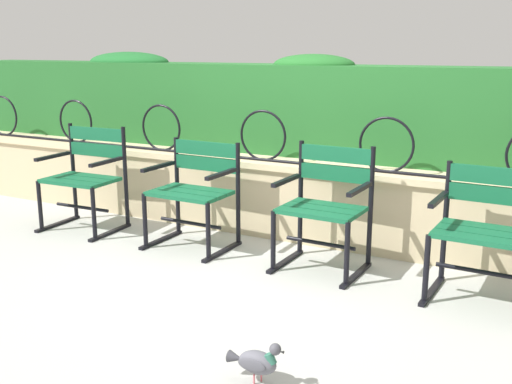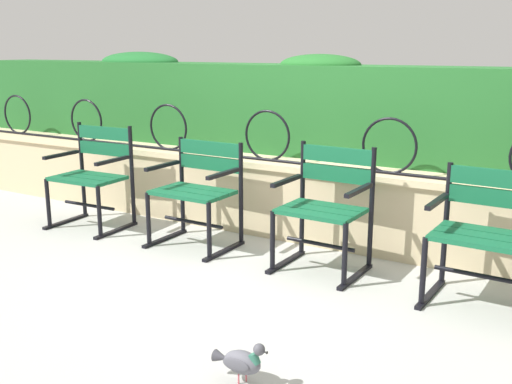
{
  "view_description": "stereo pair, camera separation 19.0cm",
  "coord_description": "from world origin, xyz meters",
  "px_view_note": "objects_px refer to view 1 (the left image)",
  "views": [
    {
      "loc": [
        1.94,
        -3.56,
        1.54
      ],
      "look_at": [
        0.0,
        0.07,
        0.55
      ],
      "focal_mm": 42.37,
      "sensor_mm": 36.0,
      "label": 1
    },
    {
      "loc": [
        2.11,
        -3.46,
        1.54
      ],
      "look_at": [
        0.0,
        0.07,
        0.55
      ],
      "focal_mm": 42.37,
      "sensor_mm": 36.0,
      "label": 2
    }
  ],
  "objects_px": {
    "park_chair_centre_left": "(195,189)",
    "park_chair_centre_right": "(326,204)",
    "park_chair_leftmost": "(86,175)",
    "pigeon_near_chairs": "(257,361)",
    "park_chair_rightmost": "(488,228)"
  },
  "relations": [
    {
      "from": "park_chair_leftmost",
      "to": "park_chair_centre_right",
      "type": "bearing_deg",
      "value": 1.6
    },
    {
      "from": "park_chair_centre_right",
      "to": "pigeon_near_chairs",
      "type": "bearing_deg",
      "value": -79.26
    },
    {
      "from": "park_chair_centre_left",
      "to": "park_chair_rightmost",
      "type": "height_order",
      "value": "park_chair_rightmost"
    },
    {
      "from": "park_chair_leftmost",
      "to": "pigeon_near_chairs",
      "type": "bearing_deg",
      "value": -31.69
    },
    {
      "from": "park_chair_centre_right",
      "to": "park_chair_rightmost",
      "type": "height_order",
      "value": "park_chair_centre_right"
    },
    {
      "from": "pigeon_near_chairs",
      "to": "park_chair_centre_left",
      "type": "bearing_deg",
      "value": 131.41
    },
    {
      "from": "park_chair_centre_left",
      "to": "park_chair_centre_right",
      "type": "distance_m",
      "value": 1.09
    },
    {
      "from": "park_chair_leftmost",
      "to": "park_chair_centre_left",
      "type": "distance_m",
      "value": 1.09
    },
    {
      "from": "park_chair_centre_right",
      "to": "pigeon_near_chairs",
      "type": "height_order",
      "value": "park_chair_centre_right"
    },
    {
      "from": "park_chair_rightmost",
      "to": "park_chair_centre_left",
      "type": "bearing_deg",
      "value": 179.08
    },
    {
      "from": "park_chair_centre_right",
      "to": "pigeon_near_chairs",
      "type": "distance_m",
      "value": 1.66
    },
    {
      "from": "park_chair_leftmost",
      "to": "park_chair_centre_left",
      "type": "xyz_separation_m",
      "value": [
        1.09,
        0.04,
        -0.01
      ]
    },
    {
      "from": "park_chair_leftmost",
      "to": "pigeon_near_chairs",
      "type": "height_order",
      "value": "park_chair_leftmost"
    },
    {
      "from": "park_chair_leftmost",
      "to": "park_chair_centre_right",
      "type": "height_order",
      "value": "park_chair_leftmost"
    },
    {
      "from": "park_chair_leftmost",
      "to": "pigeon_near_chairs",
      "type": "distance_m",
      "value": 2.94
    }
  ]
}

